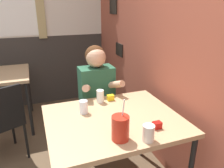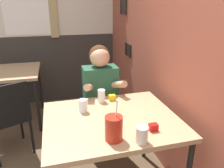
{
  "view_description": "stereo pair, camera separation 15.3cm",
  "coord_description": "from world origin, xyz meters",
  "px_view_note": "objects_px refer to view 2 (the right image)",
  "views": [
    {
      "loc": [
        -0.03,
        -1.02,
        1.58
      ],
      "look_at": [
        0.55,
        0.54,
        0.96
      ],
      "focal_mm": 35.0,
      "sensor_mm": 36.0,
      "label": 1
    },
    {
      "loc": [
        0.12,
        -1.07,
        1.58
      ],
      "look_at": [
        0.55,
        0.54,
        0.96
      ],
      "focal_mm": 35.0,
      "sensor_mm": 36.0,
      "label": 2
    }
  ],
  "objects_px": {
    "cocktail_pitcher": "(114,128)",
    "background_table": "(13,77)",
    "main_table": "(111,125)",
    "person_seated": "(101,101)",
    "chair_near_window": "(8,114)"
  },
  "relations": [
    {
      "from": "background_table",
      "to": "cocktail_pitcher",
      "type": "distance_m",
      "value": 2.04
    },
    {
      "from": "main_table",
      "to": "background_table",
      "type": "bearing_deg",
      "value": 120.93
    },
    {
      "from": "main_table",
      "to": "cocktail_pitcher",
      "type": "relative_size",
      "value": 3.56
    },
    {
      "from": "main_table",
      "to": "background_table",
      "type": "height_order",
      "value": "same"
    },
    {
      "from": "main_table",
      "to": "cocktail_pitcher",
      "type": "bearing_deg",
      "value": -101.98
    },
    {
      "from": "cocktail_pitcher",
      "to": "background_table",
      "type": "bearing_deg",
      "value": 115.49
    },
    {
      "from": "person_seated",
      "to": "cocktail_pitcher",
      "type": "relative_size",
      "value": 4.21
    },
    {
      "from": "main_table",
      "to": "cocktail_pitcher",
      "type": "distance_m",
      "value": 0.32
    },
    {
      "from": "person_seated",
      "to": "cocktail_pitcher",
      "type": "bearing_deg",
      "value": -96.63
    },
    {
      "from": "main_table",
      "to": "chair_near_window",
      "type": "height_order",
      "value": "chair_near_window"
    },
    {
      "from": "main_table",
      "to": "person_seated",
      "type": "distance_m",
      "value": 0.6
    },
    {
      "from": "chair_near_window",
      "to": "person_seated",
      "type": "height_order",
      "value": "person_seated"
    },
    {
      "from": "main_table",
      "to": "cocktail_pitcher",
      "type": "xyz_separation_m",
      "value": [
        -0.06,
        -0.28,
        0.15
      ]
    },
    {
      "from": "main_table",
      "to": "cocktail_pitcher",
      "type": "height_order",
      "value": "cocktail_pitcher"
    },
    {
      "from": "main_table",
      "to": "background_table",
      "type": "relative_size",
      "value": 1.28
    }
  ]
}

